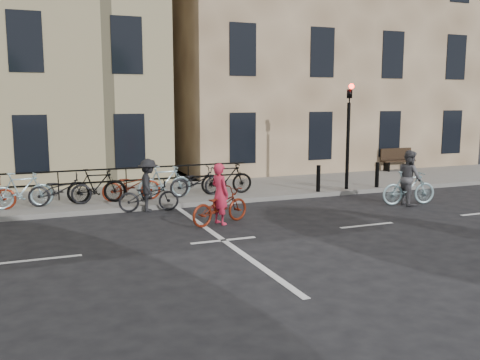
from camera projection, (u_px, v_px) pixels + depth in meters
name	position (u px, v px, depth m)	size (l,w,h in m)	color
ground	(223.00, 240.00, 12.50)	(120.00, 120.00, 0.00)	black
sidewalk	(35.00, 204.00, 16.51)	(46.00, 4.00, 0.15)	slate
building_east	(302.00, 41.00, 26.81)	(14.00, 10.00, 12.00)	#937659
traffic_light	(349.00, 123.00, 18.40)	(0.18, 0.30, 3.90)	black
bollard_east	(318.00, 178.00, 18.15)	(0.14, 0.14, 0.90)	black
bollard_west	(377.00, 175.00, 19.04)	(0.14, 0.14, 0.90)	black
bench	(397.00, 158.00, 23.55)	(1.60, 0.41, 0.97)	black
parked_bikes	(77.00, 188.00, 15.98)	(11.45, 1.23, 1.05)	black
cyclist_pink	(220.00, 203.00, 14.08)	(1.93, 1.22, 1.62)	maroon
cyclist_grey	(409.00, 183.00, 16.62)	(1.83, 0.93, 1.71)	#93B8C1
cyclist_dark	(149.00, 191.00, 15.65)	(1.82, 1.08, 1.56)	black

